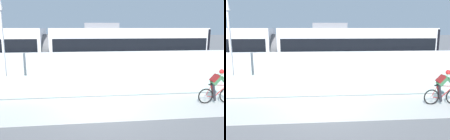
{
  "view_description": "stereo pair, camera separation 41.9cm",
  "coord_description": "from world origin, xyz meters",
  "views": [
    {
      "loc": [
        -0.72,
        -9.62,
        3.47
      ],
      "look_at": [
        0.74,
        2.35,
        1.25
      ],
      "focal_mm": 36.8,
      "sensor_mm": 36.0,
      "label": 1
    },
    {
      "loc": [
        -0.31,
        -9.66,
        3.47
      ],
      "look_at": [
        0.74,
        2.35,
        1.25
      ],
      "focal_mm": 36.8,
      "sensor_mm": 36.0,
      "label": 2
    }
  ],
  "objects": [
    {
      "name": "concrete_barrier_wall",
      "position": [
        0.0,
        3.65,
        1.05
      ],
      "size": [
        32.0,
        0.36,
        2.09
      ],
      "primitive_type": "cube",
      "color": "silver",
      "rests_on": "ground"
    },
    {
      "name": "tram",
      "position": [
        -3.25,
        6.85,
        1.89
      ],
      "size": [
        22.56,
        2.54,
        3.81
      ],
      "color": "silver",
      "rests_on": "ground"
    },
    {
      "name": "ground_plane",
      "position": [
        0.0,
        0.0,
        0.0
      ],
      "size": [
        200.0,
        200.0,
        0.0
      ],
      "primitive_type": "plane",
      "color": "slate"
    },
    {
      "name": "tram_rail_near",
      "position": [
        0.0,
        6.13,
        0.0
      ],
      "size": [
        32.0,
        0.08,
        0.01
      ],
      "primitive_type": "cube",
      "color": "#595654",
      "rests_on": "ground"
    },
    {
      "name": "glass_parapet",
      "position": [
        0.0,
        1.85,
        0.57
      ],
      "size": [
        32.0,
        0.05,
        1.15
      ],
      "primitive_type": "cube",
      "color": "silver",
      "rests_on": "ground"
    },
    {
      "name": "cyclist_on_bike",
      "position": [
        5.33,
        -0.0,
        0.8
      ],
      "size": [
        1.77,
        0.58,
        1.61
      ],
      "color": "black",
      "rests_on": "ground"
    },
    {
      "name": "tram_rail_far",
      "position": [
        0.0,
        7.57,
        0.0
      ],
      "size": [
        32.0,
        0.08,
        0.01
      ],
      "primitive_type": "cube",
      "color": "#595654",
      "rests_on": "ground"
    },
    {
      "name": "bike_path_deck",
      "position": [
        0.0,
        0.0,
        0.01
      ],
      "size": [
        32.0,
        3.2,
        0.01
      ],
      "primitive_type": "cube",
      "color": "beige",
      "rests_on": "ground"
    },
    {
      "name": "lamp_post_antenna",
      "position": [
        -4.64,
        2.15,
        3.29
      ],
      "size": [
        0.28,
        0.28,
        5.2
      ],
      "color": "gray",
      "rests_on": "ground"
    }
  ]
}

